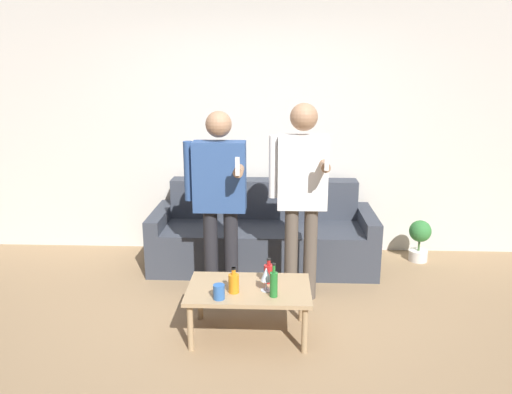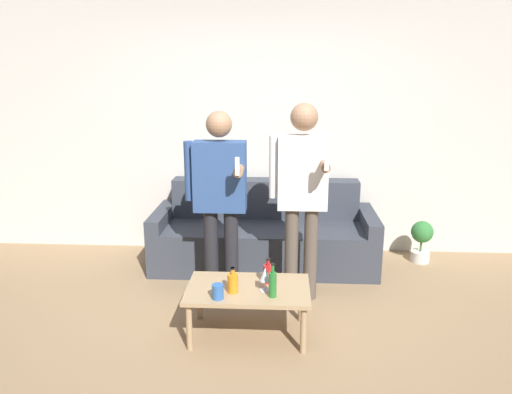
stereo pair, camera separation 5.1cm
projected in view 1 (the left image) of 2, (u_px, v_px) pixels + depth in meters
name	position (u px, v px, depth m)	size (l,w,h in m)	color
ground_plane	(242.00, 349.00, 3.57)	(16.00, 16.00, 0.00)	#997A56
wall_back	(255.00, 126.00, 5.22)	(8.00, 0.06, 2.70)	silver
couch	(263.00, 236.00, 5.05)	(2.20, 0.82, 0.82)	#383D47
coffee_table	(249.00, 293.00, 3.68)	(0.91, 0.55, 0.38)	tan
bottle_orange	(274.00, 284.00, 3.51)	(0.06, 0.06, 0.25)	#23752D
bottle_green	(234.00, 283.00, 3.58)	(0.08, 0.08, 0.19)	orange
bottle_dark	(269.00, 273.00, 3.74)	(0.07, 0.07, 0.19)	#B21E1E
wine_glass_near	(266.00, 275.00, 3.59)	(0.08, 0.08, 0.18)	silver
cup_on_table	(219.00, 292.00, 3.48)	(0.08, 0.08, 0.11)	#3366B2
person_standing_left	(219.00, 192.00, 4.17)	(0.51, 0.42, 1.61)	#232328
person_standing_right	(302.00, 187.00, 4.11)	(0.48, 0.43, 1.68)	brown
potted_plant	(420.00, 238.00, 5.12)	(0.22, 0.22, 0.43)	silver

